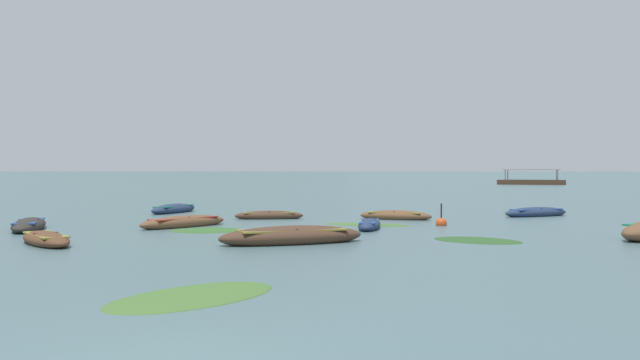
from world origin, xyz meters
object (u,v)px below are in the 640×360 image
rowboat_5 (369,225)px  mooring_buoy (441,223)px  rowboat_0 (184,222)px  rowboat_4 (269,216)px  rowboat_2 (292,236)px  rowboat_6 (46,239)px  rowboat_3 (29,225)px  rowboat_7 (174,209)px  rowboat_8 (536,213)px  ferry_0 (531,182)px  rowboat_9 (396,216)px

rowboat_5 → mooring_buoy: mooring_buoy is taller
rowboat_0 → rowboat_4: bearing=57.0°
rowboat_2 → rowboat_6: (-7.37, -0.62, -0.06)m
rowboat_0 → mooring_buoy: 10.23m
rowboat_3 → rowboat_7: (2.73, 10.10, 0.01)m
mooring_buoy → rowboat_7: bearing=149.8°
rowboat_2 → mooring_buoy: mooring_buoy is taller
rowboat_7 → mooring_buoy: bearing=-30.2°
rowboat_0 → rowboat_6: (-2.60, -6.25, -0.02)m
rowboat_4 → rowboat_8: (12.69, 2.41, 0.02)m
rowboat_0 → rowboat_3: (-5.45, -1.56, -0.00)m
rowboat_5 → ferry_0: (27.00, 77.92, 0.30)m
rowboat_8 → rowboat_0: bearing=-156.5°
rowboat_3 → rowboat_2: bearing=-21.7°
rowboat_7 → ferry_0: size_ratio=0.38×
rowboat_0 → rowboat_3: rowboat_0 is taller
rowboat_5 → rowboat_8: (8.25, 7.27, 0.02)m
rowboat_2 → rowboat_0: bearing=130.3°
rowboat_4 → mooring_buoy: 8.08m
rowboat_5 → mooring_buoy: size_ratio=3.07×
mooring_buoy → rowboat_9: bearing=115.7°
rowboat_6 → ferry_0: size_ratio=0.31×
rowboat_9 → mooring_buoy: 3.69m
rowboat_4 → rowboat_9: 5.76m
rowboat_3 → rowboat_9: rowboat_3 is taller
rowboat_9 → rowboat_4: bearing=180.0°
rowboat_4 → ferry_0: (31.44, 73.05, 0.30)m
rowboat_4 → rowboat_8: 12.92m
ferry_0 → rowboat_7: bearing=-118.2°
rowboat_6 → rowboat_7: rowboat_7 is taller
rowboat_3 → rowboat_9: 15.23m
rowboat_6 → rowboat_8: size_ratio=0.87×
rowboat_3 → rowboat_5: bearing=4.7°
rowboat_8 → mooring_buoy: 7.83m
rowboat_7 → rowboat_9: size_ratio=1.17×
rowboat_4 → ferry_0: bearing=66.7°
rowboat_3 → rowboat_7: bearing=74.9°
rowboat_6 → mooring_buoy: (12.78, 7.27, -0.05)m
rowboat_2 → ferry_0: 88.11m
rowboat_7 → rowboat_6: bearing=-89.5°
rowboat_5 → mooring_buoy: 3.30m
rowboat_5 → rowboat_9: (1.32, 4.87, 0.01)m
rowboat_3 → rowboat_7: 10.47m
rowboat_3 → ferry_0: (39.72, 78.96, 0.27)m
rowboat_3 → rowboat_9: size_ratio=1.20×
rowboat_4 → rowboat_9: bearing=-0.0°
rowboat_5 → ferry_0: bearing=70.9°
rowboat_0 → rowboat_8: bearing=23.5°
rowboat_6 → rowboat_8: 22.30m
mooring_buoy → ferry_0: bearing=72.5°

